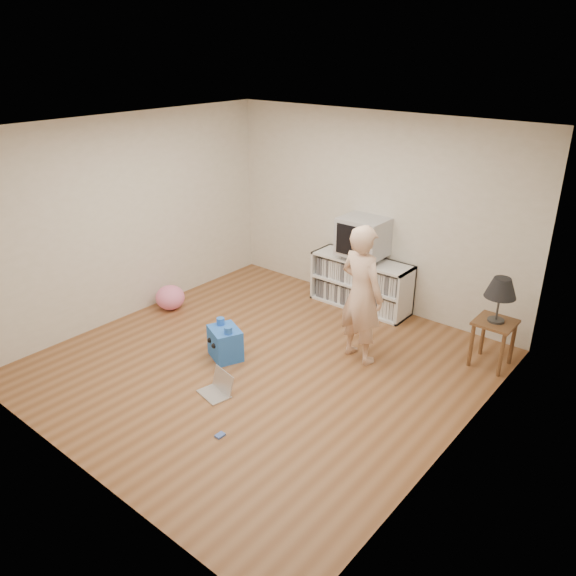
{
  "coord_description": "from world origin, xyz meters",
  "views": [
    {
      "loc": [
        3.72,
        -4.05,
        3.36
      ],
      "look_at": [
        0.05,
        0.4,
        0.83
      ],
      "focal_mm": 35.0,
      "sensor_mm": 36.0,
      "label": 1
    }
  ],
  "objects_px": {
    "dvd_deck": "(363,256)",
    "person": "(361,294)",
    "side_table": "(494,332)",
    "table_lamp": "(501,289)",
    "media_unit": "(362,283)",
    "laptop": "(218,388)",
    "plush_pink": "(170,297)",
    "plush_blue": "(225,343)",
    "crt_tv": "(364,236)"
  },
  "relations": [
    {
      "from": "plush_pink",
      "to": "side_table",
      "type": "bearing_deg",
      "value": 18.94
    },
    {
      "from": "dvd_deck",
      "to": "crt_tv",
      "type": "bearing_deg",
      "value": -90.0
    },
    {
      "from": "table_lamp",
      "to": "plush_pink",
      "type": "relative_size",
      "value": 1.31
    },
    {
      "from": "person",
      "to": "side_table",
      "type": "bearing_deg",
      "value": -135.18
    },
    {
      "from": "media_unit",
      "to": "side_table",
      "type": "relative_size",
      "value": 2.55
    },
    {
      "from": "dvd_deck",
      "to": "laptop",
      "type": "height_order",
      "value": "dvd_deck"
    },
    {
      "from": "crt_tv",
      "to": "plush_pink",
      "type": "relative_size",
      "value": 1.53
    },
    {
      "from": "dvd_deck",
      "to": "table_lamp",
      "type": "distance_m",
      "value": 2.02
    },
    {
      "from": "person",
      "to": "laptop",
      "type": "height_order",
      "value": "person"
    },
    {
      "from": "crt_tv",
      "to": "laptop",
      "type": "height_order",
      "value": "crt_tv"
    },
    {
      "from": "laptop",
      "to": "plush_blue",
      "type": "height_order",
      "value": "plush_blue"
    },
    {
      "from": "table_lamp",
      "to": "person",
      "type": "relative_size",
      "value": 0.32
    },
    {
      "from": "plush_pink",
      "to": "crt_tv",
      "type": "bearing_deg",
      "value": 41.16
    },
    {
      "from": "laptop",
      "to": "dvd_deck",
      "type": "bearing_deg",
      "value": 102.35
    },
    {
      "from": "side_table",
      "to": "table_lamp",
      "type": "distance_m",
      "value": 0.53
    },
    {
      "from": "table_lamp",
      "to": "laptop",
      "type": "relative_size",
      "value": 1.34
    },
    {
      "from": "laptop",
      "to": "plush_pink",
      "type": "relative_size",
      "value": 0.98
    },
    {
      "from": "side_table",
      "to": "plush_blue",
      "type": "height_order",
      "value": "side_table"
    },
    {
      "from": "dvd_deck",
      "to": "table_lamp",
      "type": "bearing_deg",
      "value": -10.61
    },
    {
      "from": "crt_tv",
      "to": "person",
      "type": "xyz_separation_m",
      "value": [
        0.74,
        -1.18,
        -0.22
      ]
    },
    {
      "from": "plush_blue",
      "to": "side_table",
      "type": "bearing_deg",
      "value": 60.47
    },
    {
      "from": "crt_tv",
      "to": "plush_blue",
      "type": "height_order",
      "value": "crt_tv"
    },
    {
      "from": "laptop",
      "to": "crt_tv",
      "type": "bearing_deg",
      "value": 102.35
    },
    {
      "from": "crt_tv",
      "to": "plush_pink",
      "type": "distance_m",
      "value": 2.75
    },
    {
      "from": "table_lamp",
      "to": "person",
      "type": "height_order",
      "value": "person"
    },
    {
      "from": "laptop",
      "to": "table_lamp",
      "type": "bearing_deg",
      "value": 62.33
    },
    {
      "from": "side_table",
      "to": "media_unit",
      "type": "bearing_deg",
      "value": 168.95
    },
    {
      "from": "dvd_deck",
      "to": "crt_tv",
      "type": "distance_m",
      "value": 0.29
    },
    {
      "from": "person",
      "to": "dvd_deck",
      "type": "bearing_deg",
      "value": -46.71
    },
    {
      "from": "crt_tv",
      "to": "table_lamp",
      "type": "distance_m",
      "value": 2.01
    },
    {
      "from": "laptop",
      "to": "media_unit",
      "type": "bearing_deg",
      "value": 102.35
    },
    {
      "from": "dvd_deck",
      "to": "laptop",
      "type": "distance_m",
      "value": 2.81
    },
    {
      "from": "side_table",
      "to": "table_lamp",
      "type": "bearing_deg",
      "value": 0.0
    },
    {
      "from": "dvd_deck",
      "to": "person",
      "type": "height_order",
      "value": "person"
    },
    {
      "from": "person",
      "to": "plush_blue",
      "type": "xyz_separation_m",
      "value": [
        -1.19,
        -0.98,
        -0.61
      ]
    },
    {
      "from": "plush_blue",
      "to": "table_lamp",
      "type": "bearing_deg",
      "value": 60.47
    },
    {
      "from": "media_unit",
      "to": "plush_pink",
      "type": "bearing_deg",
      "value": -138.53
    },
    {
      "from": "person",
      "to": "plush_blue",
      "type": "bearing_deg",
      "value": 50.8
    },
    {
      "from": "plush_pink",
      "to": "table_lamp",
      "type": "bearing_deg",
      "value": 18.94
    },
    {
      "from": "media_unit",
      "to": "person",
      "type": "xyz_separation_m",
      "value": [
        0.74,
        -1.2,
        0.45
      ]
    },
    {
      "from": "dvd_deck",
      "to": "person",
      "type": "xyz_separation_m",
      "value": [
        0.74,
        -1.19,
        0.07
      ]
    },
    {
      "from": "dvd_deck",
      "to": "laptop",
      "type": "bearing_deg",
      "value": -89.81
    },
    {
      "from": "media_unit",
      "to": "plush_blue",
      "type": "bearing_deg",
      "value": -101.76
    },
    {
      "from": "crt_tv",
      "to": "person",
      "type": "height_order",
      "value": "person"
    },
    {
      "from": "plush_blue",
      "to": "plush_pink",
      "type": "relative_size",
      "value": 1.23
    },
    {
      "from": "plush_blue",
      "to": "media_unit",
      "type": "bearing_deg",
      "value": 102.25
    },
    {
      "from": "laptop",
      "to": "plush_pink",
      "type": "xyz_separation_m",
      "value": [
        -1.97,
        1.0,
        0.1
      ]
    },
    {
      "from": "plush_blue",
      "to": "dvd_deck",
      "type": "bearing_deg",
      "value": 102.17
    },
    {
      "from": "media_unit",
      "to": "plush_blue",
      "type": "distance_m",
      "value": 2.23
    },
    {
      "from": "media_unit",
      "to": "side_table",
      "type": "xyz_separation_m",
      "value": [
        1.97,
        -0.39,
        0.07
      ]
    }
  ]
}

